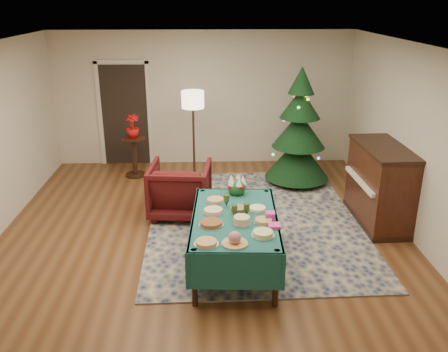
{
  "coord_description": "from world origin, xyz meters",
  "views": [
    {
      "loc": [
        0.07,
        -6.06,
        3.29
      ],
      "look_at": [
        0.3,
        0.21,
        0.91
      ],
      "focal_mm": 38.0,
      "sensor_mm": 36.0,
      "label": 1
    }
  ],
  "objects_px": {
    "piano": "(380,186)",
    "gift_box": "(270,216)",
    "potted_plant": "(133,131)",
    "christmas_tree": "(299,132)",
    "floor_lamp": "(193,105)",
    "side_table": "(135,157)",
    "buffet_table": "(235,227)",
    "armchair": "(180,187)"
  },
  "relations": [
    {
      "from": "buffet_table",
      "to": "christmas_tree",
      "type": "xyz_separation_m",
      "value": [
        1.34,
        2.97,
        0.39
      ]
    },
    {
      "from": "gift_box",
      "to": "potted_plant",
      "type": "xyz_separation_m",
      "value": [
        -2.17,
        3.52,
        0.13
      ]
    },
    {
      "from": "buffet_table",
      "to": "gift_box",
      "type": "bearing_deg",
      "value": -12.81
    },
    {
      "from": "piano",
      "to": "floor_lamp",
      "type": "bearing_deg",
      "value": 145.58
    },
    {
      "from": "gift_box",
      "to": "christmas_tree",
      "type": "distance_m",
      "value": 3.21
    },
    {
      "from": "armchair",
      "to": "potted_plant",
      "type": "bearing_deg",
      "value": -56.0
    },
    {
      "from": "buffet_table",
      "to": "potted_plant",
      "type": "xyz_separation_m",
      "value": [
        -1.74,
        3.42,
        0.33
      ]
    },
    {
      "from": "potted_plant",
      "to": "piano",
      "type": "xyz_separation_m",
      "value": [
        4.02,
        -2.17,
        -0.3
      ]
    },
    {
      "from": "buffet_table",
      "to": "piano",
      "type": "height_order",
      "value": "piano"
    },
    {
      "from": "gift_box",
      "to": "armchair",
      "type": "height_order",
      "value": "armchair"
    },
    {
      "from": "floor_lamp",
      "to": "side_table",
      "type": "bearing_deg",
      "value": 169.76
    },
    {
      "from": "side_table",
      "to": "piano",
      "type": "relative_size",
      "value": 0.54
    },
    {
      "from": "gift_box",
      "to": "potted_plant",
      "type": "distance_m",
      "value": 4.13
    },
    {
      "from": "buffet_table",
      "to": "side_table",
      "type": "xyz_separation_m",
      "value": [
        -1.74,
        3.42,
        -0.2
      ]
    },
    {
      "from": "gift_box",
      "to": "piano",
      "type": "height_order",
      "value": "piano"
    },
    {
      "from": "potted_plant",
      "to": "piano",
      "type": "distance_m",
      "value": 4.58
    },
    {
      "from": "christmas_tree",
      "to": "potted_plant",
      "type": "bearing_deg",
      "value": 171.71
    },
    {
      "from": "potted_plant",
      "to": "piano",
      "type": "relative_size",
      "value": 0.31
    },
    {
      "from": "gift_box",
      "to": "floor_lamp",
      "type": "distance_m",
      "value": 3.52
    },
    {
      "from": "gift_box",
      "to": "armchair",
      "type": "relative_size",
      "value": 0.12
    },
    {
      "from": "potted_plant",
      "to": "christmas_tree",
      "type": "relative_size",
      "value": 0.2
    },
    {
      "from": "piano",
      "to": "armchair",
      "type": "bearing_deg",
      "value": 173.12
    },
    {
      "from": "piano",
      "to": "potted_plant",
      "type": "bearing_deg",
      "value": 151.63
    },
    {
      "from": "side_table",
      "to": "potted_plant",
      "type": "relative_size",
      "value": 1.76
    },
    {
      "from": "floor_lamp",
      "to": "side_table",
      "type": "xyz_separation_m",
      "value": [
        -1.16,
        0.21,
        -1.06
      ]
    },
    {
      "from": "floor_lamp",
      "to": "christmas_tree",
      "type": "distance_m",
      "value": 2.0
    },
    {
      "from": "gift_box",
      "to": "christmas_tree",
      "type": "bearing_deg",
      "value": 73.4
    },
    {
      "from": "gift_box",
      "to": "side_table",
      "type": "xyz_separation_m",
      "value": [
        -2.17,
        3.52,
        -0.39
      ]
    },
    {
      "from": "piano",
      "to": "gift_box",
      "type": "bearing_deg",
      "value": -144.01
    },
    {
      "from": "floor_lamp",
      "to": "christmas_tree",
      "type": "height_order",
      "value": "christmas_tree"
    },
    {
      "from": "buffet_table",
      "to": "floor_lamp",
      "type": "relative_size",
      "value": 1.12
    },
    {
      "from": "floor_lamp",
      "to": "piano",
      "type": "xyz_separation_m",
      "value": [
        2.86,
        -1.96,
        -0.84
      ]
    },
    {
      "from": "gift_box",
      "to": "buffet_table",
      "type": "bearing_deg",
      "value": 167.19
    },
    {
      "from": "side_table",
      "to": "potted_plant",
      "type": "xyz_separation_m",
      "value": [
        0.0,
        0.0,
        0.52
      ]
    },
    {
      "from": "side_table",
      "to": "potted_plant",
      "type": "bearing_deg",
      "value": 0.0
    },
    {
      "from": "potted_plant",
      "to": "christmas_tree",
      "type": "height_order",
      "value": "christmas_tree"
    },
    {
      "from": "floor_lamp",
      "to": "gift_box",
      "type": "bearing_deg",
      "value": -72.97
    },
    {
      "from": "side_table",
      "to": "christmas_tree",
      "type": "relative_size",
      "value": 0.36
    },
    {
      "from": "buffet_table",
      "to": "side_table",
      "type": "relative_size",
      "value": 2.45
    },
    {
      "from": "floor_lamp",
      "to": "piano",
      "type": "bearing_deg",
      "value": -34.42
    },
    {
      "from": "buffet_table",
      "to": "armchair",
      "type": "xyz_separation_m",
      "value": [
        -0.77,
        1.62,
        -0.1
      ]
    },
    {
      "from": "potted_plant",
      "to": "buffet_table",
      "type": "bearing_deg",
      "value": -63.01
    }
  ]
}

